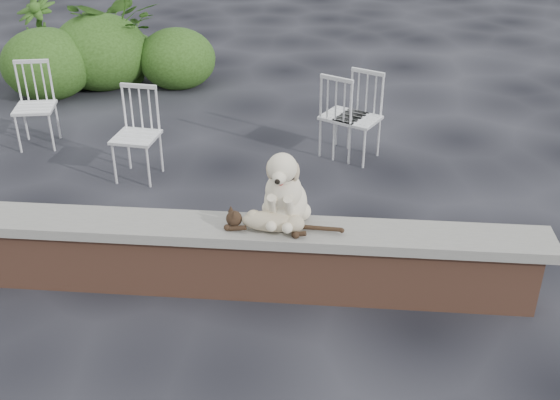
# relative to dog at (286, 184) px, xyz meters

# --- Properties ---
(ground) EXTENTS (60.00, 60.00, 0.00)m
(ground) POSITION_rel_dog_xyz_m (-1.14, -0.11, -0.89)
(ground) COLOR black
(ground) RESTS_ON ground
(brick_wall) EXTENTS (6.00, 0.30, 0.50)m
(brick_wall) POSITION_rel_dog_xyz_m (-1.14, -0.11, -0.64)
(brick_wall) COLOR brown
(brick_wall) RESTS_ON ground
(capstone) EXTENTS (6.20, 0.40, 0.08)m
(capstone) POSITION_rel_dog_xyz_m (-1.14, -0.11, -0.35)
(capstone) COLOR slate
(capstone) RESTS_ON brick_wall
(dog) EXTENTS (0.46, 0.57, 0.62)m
(dog) POSITION_rel_dog_xyz_m (0.00, 0.00, 0.00)
(dog) COLOR beige
(dog) RESTS_ON capstone
(cat) EXTENTS (1.04, 0.36, 0.17)m
(cat) POSITION_rel_dog_xyz_m (-0.08, -0.15, -0.22)
(cat) COLOR tan
(cat) RESTS_ON capstone
(chair_c) EXTENTS (0.76, 0.76, 0.94)m
(chair_c) POSITION_rel_dog_xyz_m (0.43, 2.48, -0.42)
(chair_c) COLOR white
(chair_c) RESTS_ON ground
(chair_b) EXTENTS (0.62, 0.62, 0.94)m
(chair_b) POSITION_rel_dog_xyz_m (-1.65, 1.72, -0.42)
(chair_b) COLOR white
(chair_b) RESTS_ON ground
(chair_a) EXTENTS (0.66, 0.66, 0.94)m
(chair_a) POSITION_rel_dog_xyz_m (-2.99, 2.42, -0.42)
(chair_a) COLOR white
(chair_a) RESTS_ON ground
(chair_d) EXTENTS (0.75, 0.75, 0.94)m
(chair_d) POSITION_rel_dog_xyz_m (0.57, 2.40, -0.42)
(chair_d) COLOR white
(chair_d) RESTS_ON ground
(potted_plant_a) EXTENTS (1.36, 1.20, 1.43)m
(potted_plant_a) POSITION_rel_dog_xyz_m (-2.66, 4.72, -0.17)
(potted_plant_a) COLOR #224212
(potted_plant_a) RESTS_ON ground
(potted_plant_b) EXTENTS (0.86, 0.86, 1.14)m
(potted_plant_b) POSITION_rel_dog_xyz_m (-3.94, 4.91, -0.32)
(potted_plant_b) COLOR #224212
(potted_plant_b) RESTS_ON ground
(shrubbery) EXTENTS (2.77, 1.62, 1.06)m
(shrubbery) POSITION_rel_dog_xyz_m (-2.88, 4.38, -0.45)
(shrubbery) COLOR #224212
(shrubbery) RESTS_ON ground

